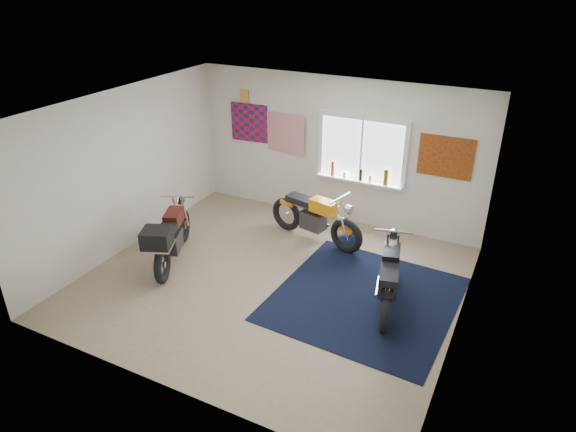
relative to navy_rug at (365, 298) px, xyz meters
The scene contains 10 objects.
ground 1.45m from the navy_rug, behind, with size 5.50×5.50×0.00m, color #9E896B.
room_shell 2.19m from the navy_rug, behind, with size 5.50×5.50×5.50m.
navy_rug is the anchor object (origin of this frame).
window_assembly 2.81m from the navy_rug, 112.49° to the left, with size 1.66×0.17×1.26m.
oil_bottles 2.57m from the navy_rug, 111.08° to the left, with size 1.09×0.09×0.30m.
flag_display 4.58m from the navy_rug, 145.64° to the left, with size 1.60×0.10×1.17m.
triumph_poster 2.80m from the navy_rug, 77.42° to the left, with size 0.90×0.03×0.70m, color #A54C14.
yellow_triumph 1.96m from the navy_rug, 136.81° to the left, with size 1.91×0.66×0.97m.
black_chrome_bike 0.51m from the navy_rug, ahead, with size 0.65×1.82×0.94m.
maroon_tourer 3.21m from the navy_rug, behind, with size 1.01×1.82×0.96m.
Camera 1 is at (3.23, -5.87, 4.43)m, focal length 32.00 mm.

